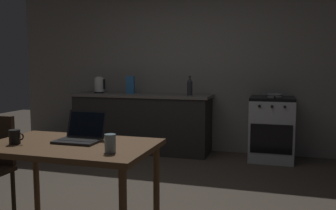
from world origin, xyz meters
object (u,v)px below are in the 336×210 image
object	(u,v)px
drinking_glass	(110,143)
cereal_box	(130,85)
dining_table	(71,155)
stove_oven	(272,129)
coffee_mug	(15,137)
bottle	(190,86)
electric_kettle	(99,85)
frying_pan	(275,95)
laptop	(81,135)

from	to	relation	value
drinking_glass	cereal_box	bearing A→B (deg)	110.35
dining_table	stove_oven	bearing A→B (deg)	64.90
coffee_mug	drinking_glass	xyz separation A→B (m)	(0.78, -0.04, 0.01)
bottle	cereal_box	world-z (taller)	bottle
stove_oven	electric_kettle	distance (m)	2.73
stove_oven	bottle	world-z (taller)	bottle
frying_pan	coffee_mug	bearing A→B (deg)	-120.55
stove_oven	frying_pan	world-z (taller)	frying_pan
electric_kettle	laptop	bearing A→B (deg)	-65.15
cereal_box	dining_table	bearing A→B (deg)	-75.53
bottle	drinking_glass	world-z (taller)	bottle
electric_kettle	cereal_box	world-z (taller)	cereal_box
electric_kettle	dining_table	bearing A→B (deg)	-66.30
frying_pan	laptop	bearing A→B (deg)	-116.20
dining_table	laptop	bearing A→B (deg)	77.17
coffee_mug	cereal_box	bearing A→B (deg)	97.05
dining_table	coffee_mug	world-z (taller)	coffee_mug
coffee_mug	laptop	bearing A→B (deg)	28.66
bottle	drinking_glass	xyz separation A→B (m)	(0.19, -3.05, -0.21)
laptop	drinking_glass	world-z (taller)	laptop
stove_oven	frying_pan	xyz separation A→B (m)	(0.03, -0.03, 0.47)
coffee_mug	drinking_glass	bearing A→B (deg)	-3.01
stove_oven	cereal_box	size ratio (longest dim) A/B	3.27
laptop	electric_kettle	bearing A→B (deg)	116.21
frying_pan	bottle	bearing A→B (deg)	-179.06
frying_pan	drinking_glass	xyz separation A→B (m)	(-1.01, -3.07, -0.10)
bottle	frying_pan	size ratio (longest dim) A/B	0.72
dining_table	drinking_glass	bearing A→B (deg)	-22.17
stove_oven	dining_table	xyz separation A→B (m)	(-1.38, -2.94, 0.23)
dining_table	laptop	world-z (taller)	laptop
bottle	cereal_box	distance (m)	0.97
stove_oven	cereal_box	distance (m)	2.22
electric_kettle	drinking_glass	bearing A→B (deg)	-61.48
stove_oven	drinking_glass	xyz separation A→B (m)	(-0.98, -3.10, 0.37)
laptop	coffee_mug	world-z (taller)	laptop
dining_table	bottle	size ratio (longest dim) A/B	4.34
drinking_glass	cereal_box	size ratio (longest dim) A/B	0.44
laptop	stove_oven	bearing A→B (deg)	65.86
stove_oven	dining_table	size ratio (longest dim) A/B	0.73
bottle	stove_oven	bearing A→B (deg)	2.32
laptop	coffee_mug	bearing A→B (deg)	-149.97
laptop	coffee_mug	distance (m)	0.46
drinking_glass	cereal_box	world-z (taller)	cereal_box
dining_table	electric_kettle	world-z (taller)	electric_kettle
stove_oven	cereal_box	bearing A→B (deg)	179.40
laptop	cereal_box	bearing A→B (deg)	106.76
laptop	dining_table	bearing A→B (deg)	-101.46
frying_pan	coffee_mug	xyz separation A→B (m)	(-1.79, -3.03, -0.11)
dining_table	bottle	xyz separation A→B (m)	(0.21, 2.89, 0.35)
cereal_box	electric_kettle	bearing A→B (deg)	-177.83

